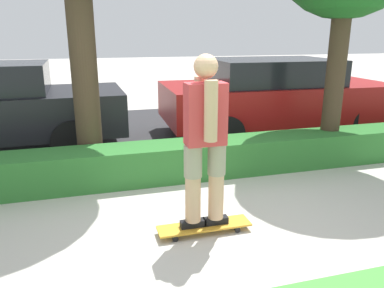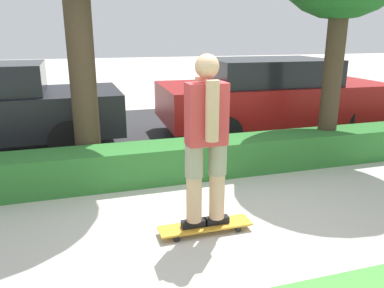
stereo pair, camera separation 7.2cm
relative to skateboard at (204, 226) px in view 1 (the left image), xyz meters
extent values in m
plane|color=#BCB7AD|center=(0.06, -0.01, -0.07)|extent=(60.00, 60.00, 0.00)
cube|color=#2D2D30|center=(0.06, 4.19, -0.06)|extent=(12.57, 5.00, 0.01)
cube|color=#2D702D|center=(0.06, 1.59, 0.18)|extent=(12.57, 0.60, 0.50)
cube|color=gold|center=(0.00, 0.00, 0.00)|extent=(0.97, 0.24, 0.02)
cylinder|color=black|center=(0.33, -0.09, -0.04)|extent=(0.06, 0.04, 0.06)
cylinder|color=black|center=(0.33, 0.09, -0.04)|extent=(0.06, 0.04, 0.06)
cylinder|color=black|center=(-0.33, -0.09, -0.04)|extent=(0.06, 0.04, 0.06)
cylinder|color=black|center=(-0.33, 0.09, -0.04)|extent=(0.06, 0.04, 0.06)
cube|color=black|center=(-0.12, 0.00, 0.05)|extent=(0.26, 0.09, 0.07)
cylinder|color=tan|center=(-0.12, 0.00, 0.49)|extent=(0.16, 0.16, 0.80)
cylinder|color=gray|center=(-0.12, 0.00, 0.73)|extent=(0.18, 0.18, 0.32)
cube|color=black|center=(0.12, 0.00, 0.05)|extent=(0.26, 0.09, 0.07)
cylinder|color=tan|center=(0.12, 0.00, 0.49)|extent=(0.16, 0.16, 0.80)
cylinder|color=gray|center=(0.12, 0.00, 0.73)|extent=(0.18, 0.18, 0.32)
cube|color=#C6383D|center=(0.00, 0.00, 1.18)|extent=(0.38, 0.21, 0.59)
cylinder|color=tan|center=(0.00, -0.16, 1.24)|extent=(0.13, 0.13, 0.56)
cylinder|color=tan|center=(0.00, 0.16, 1.24)|extent=(0.13, 0.13, 0.56)
sphere|color=tan|center=(0.00, 0.00, 1.63)|extent=(0.23, 0.23, 0.23)
cylinder|color=#423323|center=(-1.08, 2.09, 1.46)|extent=(0.36, 0.36, 3.06)
cylinder|color=#423323|center=(2.66, 1.72, 1.27)|extent=(0.29, 0.29, 2.67)
cylinder|color=black|center=(-1.33, 2.68, 0.28)|extent=(0.69, 0.21, 0.69)
cylinder|color=black|center=(-1.33, 4.29, 0.28)|extent=(0.69, 0.21, 0.69)
cube|color=maroon|center=(2.65, 3.55, 0.60)|extent=(4.63, 2.14, 0.71)
cube|color=black|center=(2.52, 3.55, 1.19)|extent=(2.43, 1.83, 0.49)
cylinder|color=black|center=(4.07, 2.63, 0.24)|extent=(0.62, 0.24, 0.62)
cylinder|color=black|center=(4.07, 4.47, 0.24)|extent=(0.62, 0.24, 0.62)
cylinder|color=black|center=(1.24, 2.63, 0.24)|extent=(0.62, 0.24, 0.62)
cylinder|color=black|center=(1.24, 4.47, 0.24)|extent=(0.62, 0.24, 0.62)
camera|label=1|loc=(-1.06, -3.31, 1.91)|focal=35.00mm
camera|label=2|loc=(-1.13, -3.29, 1.91)|focal=35.00mm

